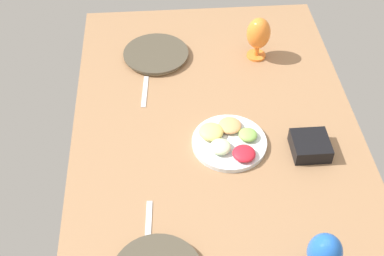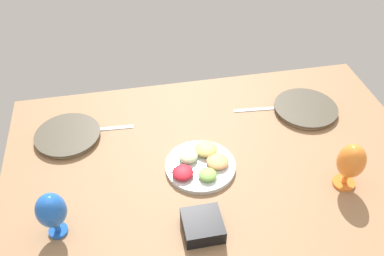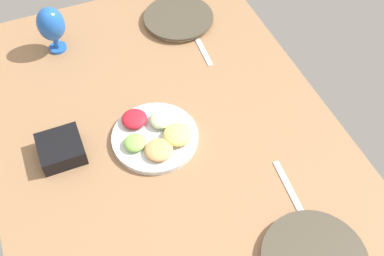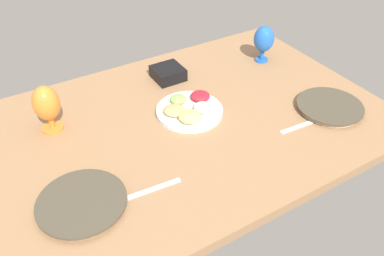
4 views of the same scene
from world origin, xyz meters
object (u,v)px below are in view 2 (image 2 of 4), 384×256
at_px(hurricane_glass_orange, 351,162).
at_px(square_bowl_black, 203,225).
at_px(dinner_plate_right, 306,109).
at_px(hurricane_glass_blue, 51,211).
at_px(dinner_plate_left, 68,136).
at_px(fruit_platter, 201,164).

height_order(hurricane_glass_orange, square_bowl_black, hurricane_glass_orange).
xyz_separation_m(dinner_plate_right, square_bowl_black, (-0.57, -0.52, 0.02)).
bearing_deg(hurricane_glass_blue, square_bowl_black, -10.56).
bearing_deg(dinner_plate_right, hurricane_glass_blue, -157.30).
relative_size(dinner_plate_right, hurricane_glass_orange, 1.48).
bearing_deg(hurricane_glass_blue, dinner_plate_left, 87.52).
relative_size(dinner_plate_left, fruit_platter, 0.99).
relative_size(fruit_platter, square_bowl_black, 2.08).
height_order(fruit_platter, hurricane_glass_orange, hurricane_glass_orange).
xyz_separation_m(dinner_plate_left, fruit_platter, (0.49, -0.26, 0.01)).
distance_m(fruit_platter, square_bowl_black, 0.28).
xyz_separation_m(dinner_plate_left, square_bowl_black, (0.44, -0.54, 0.02)).
relative_size(dinner_plate_right, square_bowl_black, 2.15).
bearing_deg(fruit_platter, dinner_plate_left, 151.80).
distance_m(dinner_plate_right, fruit_platter, 0.57).
bearing_deg(square_bowl_black, dinner_plate_right, 42.14).
xyz_separation_m(fruit_platter, hurricane_glass_blue, (-0.51, -0.19, 0.09)).
relative_size(hurricane_glass_blue, hurricane_glass_orange, 0.94).
distance_m(hurricane_glass_blue, square_bowl_black, 0.47).
height_order(dinner_plate_right, hurricane_glass_blue, hurricane_glass_blue).
distance_m(dinner_plate_right, hurricane_glass_orange, 0.43).
xyz_separation_m(dinner_plate_left, hurricane_glass_orange, (0.98, -0.44, 0.10)).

